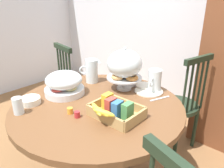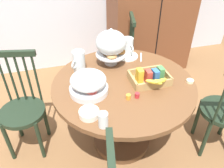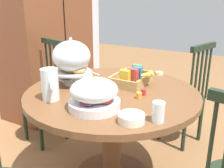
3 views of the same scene
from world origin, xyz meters
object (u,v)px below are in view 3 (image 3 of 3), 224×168
windsor_chair_by_cabinet (184,98)px  butter_dish (159,73)px  dining_table (112,119)px  fruit_platter_covered (94,95)px  milk_pitcher (50,86)px  china_plate_large (79,75)px  wooden_armoire (46,29)px  cereal_bowl (131,118)px  drinking_glass (158,112)px  orange_juice_pitcher (76,65)px  china_plate_small (68,75)px  cereal_basket (134,78)px  pastry_stand_with_dome (72,58)px  windsor_chair_facing_door (45,96)px

windsor_chair_by_cabinet → butter_dish: (-0.31, 0.15, 0.30)m
dining_table → windsor_chair_by_cabinet: bearing=-19.4°
dining_table → fruit_platter_covered: 0.43m
milk_pitcher → china_plate_large: 0.52m
wooden_armoire → dining_table: (-0.82, -1.35, -0.46)m
windsor_chair_by_cabinet → cereal_bowl: size_ratio=6.96×
drinking_glass → dining_table: bearing=57.3°
wooden_armoire → dining_table: bearing=-121.2°
fruit_platter_covered → windsor_chair_by_cabinet: bearing=-11.9°
wooden_armoire → drinking_glass: wooden_armoire is taller
orange_juice_pitcher → cereal_bowl: size_ratio=1.32×
china_plate_small → butter_dish: (0.44, -0.60, -0.01)m
china_plate_large → china_plate_small: china_plate_small is taller
china_plate_large → butter_dish: butter_dish is taller
wooden_armoire → china_plate_small: size_ratio=13.07×
wooden_armoire → cereal_basket: 1.55m
china_plate_small → china_plate_large: bearing=-37.3°
fruit_platter_covered → china_plate_large: (0.46, 0.46, -0.08)m
cereal_basket → drinking_glass: cereal_basket is taller
pastry_stand_with_dome → milk_pitcher: pastry_stand_with_dome is taller
wooden_armoire → fruit_platter_covered: (-1.12, -1.40, -0.16)m
windsor_chair_facing_door → pastry_stand_with_dome: bearing=-114.9°
windsor_chair_facing_door → orange_juice_pitcher: bearing=-96.6°
orange_juice_pitcher → china_plate_small: (-0.09, 0.02, -0.06)m
milk_pitcher → drinking_glass: (0.05, -0.69, -0.04)m
fruit_platter_covered → china_plate_small: fruit_platter_covered is taller
orange_juice_pitcher → drinking_glass: bearing=-117.9°
dining_table → fruit_platter_covered: (-0.30, -0.05, 0.30)m
windsor_chair_by_cabinet → milk_pitcher: (-1.17, 0.55, 0.38)m
pastry_stand_with_dome → fruit_platter_covered: size_ratio=1.15×
orange_juice_pitcher → cereal_basket: 0.51m
milk_pitcher → windsor_chair_by_cabinet: bearing=-25.2°
pastry_stand_with_dome → fruit_platter_covered: bearing=-126.9°
pastry_stand_with_dome → cereal_bowl: (-0.33, -0.63, -0.17)m
wooden_armoire → fruit_platter_covered: size_ratio=6.53×
orange_juice_pitcher → windsor_chair_facing_door: bearing=83.4°
china_plate_large → wooden_armoire: bearing=55.3°
windsor_chair_facing_door → cereal_bowl: 1.35m
wooden_armoire → fruit_platter_covered: wooden_armoire is taller
orange_juice_pitcher → milk_pitcher: (-0.51, -0.19, 0.01)m
dining_table → windsor_chair_facing_door: windsor_chair_facing_door is taller
pastry_stand_with_dome → butter_dish: 0.74m
windsor_chair_facing_door → china_plate_large: (-0.07, -0.46, 0.29)m
fruit_platter_covered → windsor_chair_facing_door: bearing=59.8°
windsor_chair_by_cabinet → fruit_platter_covered: bearing=168.1°
butter_dish → cereal_bowl: bearing=-169.2°
windsor_chair_by_cabinet → windsor_chair_facing_door: bearing=117.7°
wooden_armoire → pastry_stand_with_dome: (-0.84, -1.03, -0.05)m
wooden_armoire → pastry_stand_with_dome: 1.33m
milk_pitcher → wooden_armoire: bearing=43.8°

